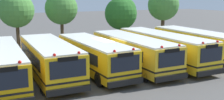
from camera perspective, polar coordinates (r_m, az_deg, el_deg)
The scene contains 11 objects.
ground_plane at distance 21.65m, azimuth 0.19°, elevation -4.14°, with size 160.00×160.00×0.00m, color #514F4C.
school_bus_0 at distance 19.29m, azimuth -22.21°, elevation -2.68°, with size 2.77×10.57×2.61m.
school_bus_1 at distance 19.75m, azimuth -13.01°, elevation -1.71°, with size 2.71×9.55×2.69m.
school_bus_2 at distance 20.62m, azimuth -3.83°, elevation -1.02°, with size 2.74×9.57×2.60m.
school_bus_3 at distance 21.96m, azimuth 4.28°, elevation -0.19°, with size 2.62×10.10×2.66m.
school_bus_4 at distance 23.87m, azimuth 10.56°, elevation 0.63°, with size 2.62×11.01×2.72m.
school_bus_5 at distance 26.00m, azimuth 16.71°, elevation 1.29°, with size 2.68×9.35×2.80m.
tree_1 at distance 29.62m, azimuth -19.37°, elevation 7.69°, with size 3.58×3.58×6.12m.
tree_2 at distance 31.51m, azimuth -10.63°, elevation 8.49°, with size 3.65×3.65×6.21m.
tree_3 at distance 32.53m, azimuth 2.06°, elevation 7.82°, with size 3.82×3.82×5.61m.
tree_4 at distance 35.84m, azimuth 10.50°, elevation 9.23°, with size 3.96×3.96×6.60m.
Camera 1 is at (-9.40, -18.64, 5.71)m, focal length 43.76 mm.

